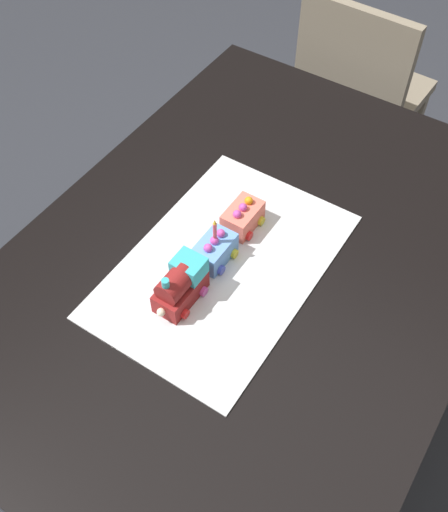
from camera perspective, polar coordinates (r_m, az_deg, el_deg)
ground_plane at (r=2.00m, az=1.84°, el=-13.35°), size 8.00×8.00×0.00m
dining_table at (r=1.45m, az=2.48°, el=-2.80°), size 1.40×1.00×0.74m
chair at (r=2.29m, az=12.66°, el=14.81°), size 0.42×0.42×0.86m
cake_board at (r=1.34m, az=0.00°, el=-0.84°), size 0.60×0.40×0.00m
cake_locomotive at (r=1.25m, az=-4.18°, el=-2.76°), size 0.14×0.08×0.12m
cake_car_gondola_sky_blue at (r=1.33m, az=-0.90°, el=0.59°), size 0.10×0.08×0.07m
cake_car_tanker_coral at (r=1.39m, az=1.79°, el=3.76°), size 0.10×0.08×0.07m
birthday_candle at (r=1.28m, az=-0.89°, el=2.60°), size 0.01×0.01×0.06m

